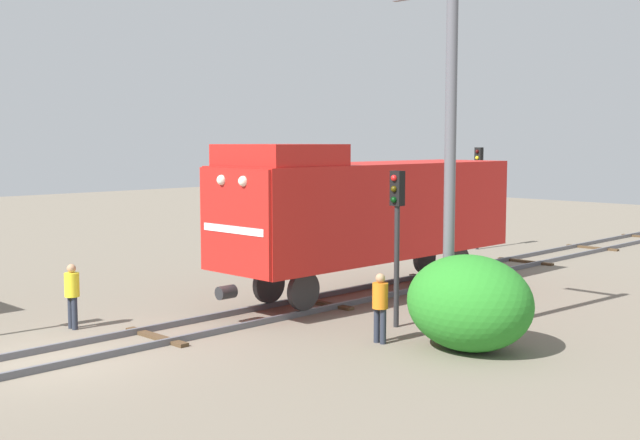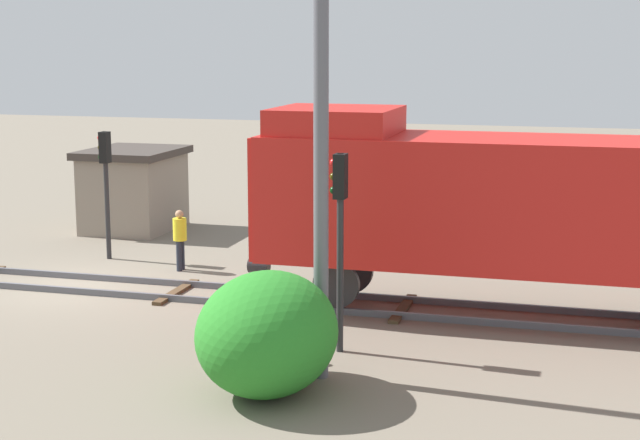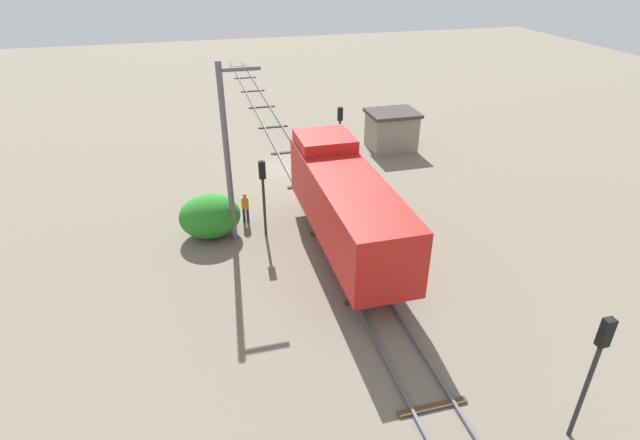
# 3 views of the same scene
# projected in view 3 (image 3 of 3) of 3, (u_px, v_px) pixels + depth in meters

# --- Properties ---
(ground_plane) EXTENTS (104.55, 104.55, 0.00)m
(ground_plane) POSITION_uv_depth(u_px,v_px,m) (296.00, 168.00, 33.34)
(ground_plane) COLOR #756B5B
(railway_track) EXTENTS (2.40, 69.70, 0.16)m
(railway_track) POSITION_uv_depth(u_px,v_px,m) (296.00, 167.00, 33.31)
(railway_track) COLOR #595960
(railway_track) RESTS_ON ground
(locomotive) EXTENTS (2.90, 11.60, 4.60)m
(locomotive) POSITION_uv_depth(u_px,v_px,m) (346.00, 202.00, 22.94)
(locomotive) COLOR red
(locomotive) RESTS_ON railway_track
(traffic_signal_near) EXTENTS (0.32, 0.34, 3.72)m
(traffic_signal_near) POSITION_uv_depth(u_px,v_px,m) (340.00, 124.00, 33.35)
(traffic_signal_near) COLOR #262628
(traffic_signal_near) RESTS_ON ground
(traffic_signal_mid) EXTENTS (0.32, 0.34, 4.08)m
(traffic_signal_mid) POSITION_uv_depth(u_px,v_px,m) (263.00, 185.00, 24.42)
(traffic_signal_mid) COLOR #262628
(traffic_signal_mid) RESTS_ON ground
(traffic_signal_far) EXTENTS (0.32, 0.34, 4.56)m
(traffic_signal_far) POSITION_uv_depth(u_px,v_px,m) (596.00, 359.00, 13.79)
(traffic_signal_far) COLOR #262628
(traffic_signal_far) RESTS_ON ground
(worker_near_track) EXTENTS (0.38, 0.38, 1.70)m
(worker_near_track) POSITION_uv_depth(u_px,v_px,m) (339.00, 162.00, 31.73)
(worker_near_track) COLOR #262B38
(worker_near_track) RESTS_ON ground
(worker_by_signal) EXTENTS (0.38, 0.38, 1.70)m
(worker_by_signal) POSITION_uv_depth(u_px,v_px,m) (245.00, 206.00, 26.47)
(worker_by_signal) COLOR #262B38
(worker_by_signal) RESTS_ON ground
(catenary_mast) EXTENTS (1.94, 0.28, 8.85)m
(catenary_mast) POSITION_uv_depth(u_px,v_px,m) (228.00, 153.00, 23.13)
(catenary_mast) COLOR #595960
(catenary_mast) RESTS_ON ground
(relay_hut) EXTENTS (3.50, 2.90, 2.74)m
(relay_hut) POSITION_uv_depth(u_px,v_px,m) (391.00, 130.00, 35.98)
(relay_hut) COLOR gray
(relay_hut) RESTS_ON ground
(bush_near) EXTENTS (3.08, 2.52, 2.24)m
(bush_near) POSITION_uv_depth(u_px,v_px,m) (210.00, 216.00, 25.19)
(bush_near) COLOR #298126
(bush_near) RESTS_ON ground
(bush_mid) EXTENTS (2.62, 2.14, 1.91)m
(bush_mid) POSITION_uv_depth(u_px,v_px,m) (390.00, 136.00, 36.04)
(bush_mid) COLOR #295926
(bush_mid) RESTS_ON ground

